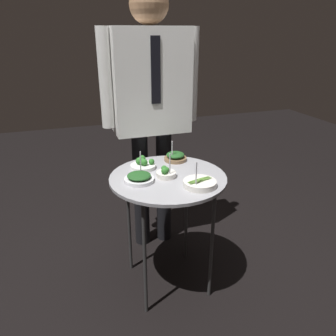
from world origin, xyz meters
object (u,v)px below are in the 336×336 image
(bowl_spinach_front_right, at_px, (175,157))
(bowl_spinach_front_center, at_px, (139,178))
(bowl_broccoli_near_rim, at_px, (166,173))
(serving_cart, at_px, (168,185))
(bowl_broccoli_mid_right, at_px, (143,164))
(bowl_asparagus_back_left, at_px, (200,183))
(waiter_figure, at_px, (151,95))

(bowl_spinach_front_right, relative_size, bowl_spinach_front_center, 0.87)
(bowl_broccoli_near_rim, xyz_separation_m, bowl_spinach_front_right, (0.14, 0.22, 0.00))
(serving_cart, bearing_deg, bowl_spinach_front_center, -174.96)
(bowl_spinach_front_right, bearing_deg, bowl_broccoli_mid_right, -166.00)
(bowl_broccoli_near_rim, relative_size, bowl_spinach_front_right, 1.04)
(bowl_asparagus_back_left, bearing_deg, waiter_figure, 96.66)
(bowl_broccoli_mid_right, bearing_deg, bowl_spinach_front_right, 14.00)
(serving_cart, xyz_separation_m, waiter_figure, (0.04, 0.48, 0.43))
(bowl_broccoli_near_rim, bearing_deg, serving_cart, 27.33)
(bowl_asparagus_back_left, bearing_deg, bowl_spinach_front_center, 150.93)
(bowl_broccoli_near_rim, xyz_separation_m, bowl_spinach_front_center, (-0.16, -0.01, -0.00))
(bowl_spinach_front_right, xyz_separation_m, waiter_figure, (-0.08, 0.26, 0.35))
(bowl_asparagus_back_left, relative_size, waiter_figure, 0.10)
(bowl_asparagus_back_left, bearing_deg, serving_cart, 123.84)
(serving_cart, distance_m, bowl_broccoli_near_rim, 0.08)
(bowl_spinach_front_right, height_order, waiter_figure, waiter_figure)
(bowl_broccoli_mid_right, distance_m, bowl_spinach_front_center, 0.19)
(bowl_broccoli_mid_right, distance_m, waiter_figure, 0.49)
(bowl_broccoli_near_rim, relative_size, bowl_asparagus_back_left, 0.83)
(serving_cart, relative_size, bowl_broccoli_mid_right, 4.99)
(bowl_spinach_front_right, relative_size, bowl_asparagus_back_left, 0.81)
(serving_cart, height_order, bowl_asparagus_back_left, bowl_asparagus_back_left)
(bowl_broccoli_mid_right, distance_m, bowl_asparagus_back_left, 0.40)
(serving_cart, height_order, bowl_spinach_front_right, bowl_spinach_front_right)
(bowl_broccoli_mid_right, bearing_deg, serving_cart, -57.48)
(serving_cart, distance_m, bowl_spinach_front_center, 0.19)
(bowl_broccoli_near_rim, relative_size, bowl_broccoli_mid_right, 0.98)
(bowl_broccoli_near_rim, height_order, bowl_asparagus_back_left, bowl_asparagus_back_left)
(serving_cart, bearing_deg, bowl_spinach_front_right, 60.71)
(bowl_broccoli_near_rim, bearing_deg, bowl_broccoli_mid_right, 117.46)
(bowl_spinach_front_right, relative_size, waiter_figure, 0.08)
(serving_cart, relative_size, bowl_spinach_front_center, 4.58)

